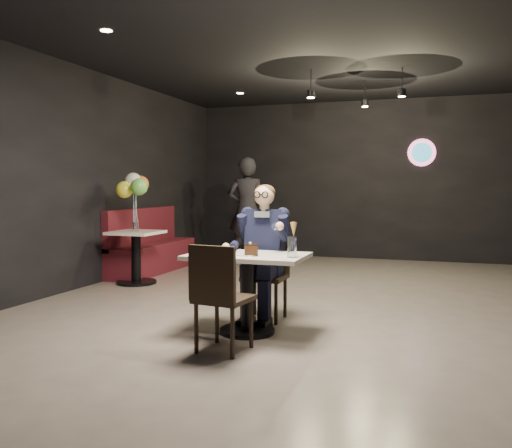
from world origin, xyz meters
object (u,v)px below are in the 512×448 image
(booth_bench, at_px, (153,240))
(passerby, at_px, (247,210))
(balloon_vase, at_px, (136,226))
(chair_near, at_px, (224,297))
(sundae_glass, at_px, (292,247))
(seated_man, at_px, (265,251))
(side_table, at_px, (136,255))
(main_table, at_px, (247,294))
(chair_far, at_px, (265,276))

(booth_bench, xyz_separation_m, passerby, (1.09, 1.50, 0.44))
(booth_bench, xyz_separation_m, balloon_vase, (0.30, -1.00, 0.31))
(booth_bench, distance_m, balloon_vase, 1.09)
(chair_near, height_order, sundae_glass, sundae_glass)
(seated_man, xyz_separation_m, passerby, (-1.58, 3.89, 0.23))
(sundae_glass, bearing_deg, side_table, 144.34)
(sundae_glass, bearing_deg, main_table, 170.24)
(booth_bench, bearing_deg, side_table, -73.30)
(passerby, bearing_deg, side_table, 62.69)
(main_table, height_order, passerby, passerby)
(seated_man, relative_size, balloon_vase, 9.96)
(booth_bench, xyz_separation_m, side_table, (0.30, -1.00, -0.11))
(main_table, xyz_separation_m, sundae_glass, (0.45, -0.08, 0.47))
(main_table, bearing_deg, sundae_glass, -9.76)
(chair_far, xyz_separation_m, seated_man, (0.00, 0.00, 0.26))
(side_table, distance_m, balloon_vase, 0.42)
(main_table, distance_m, chair_far, 0.56)
(sundae_glass, relative_size, balloon_vase, 1.27)
(side_table, height_order, passerby, passerby)
(chair_far, height_order, balloon_vase, chair_far)
(chair_near, height_order, side_table, chair_near)
(seated_man, bearing_deg, booth_bench, 138.06)
(sundae_glass, bearing_deg, chair_near, -132.11)
(seated_man, relative_size, booth_bench, 0.70)
(main_table, xyz_separation_m, side_table, (-2.37, 1.95, 0.03))
(chair_far, distance_m, passerby, 4.23)
(main_table, bearing_deg, booth_bench, 132.15)
(chair_near, height_order, seated_man, seated_man)
(chair_near, distance_m, seated_man, 1.16)
(booth_bench, bearing_deg, passerby, 54.02)
(chair_near, bearing_deg, passerby, 114.79)
(main_table, height_order, seated_man, seated_man)
(chair_far, bearing_deg, passerby, 112.10)
(chair_far, xyz_separation_m, side_table, (-2.37, 1.40, -0.05))
(chair_near, distance_m, side_table, 3.46)
(main_table, bearing_deg, chair_near, -90.00)
(chair_near, relative_size, side_table, 1.13)
(booth_bench, height_order, balloon_vase, booth_bench)
(sundae_glass, bearing_deg, seated_man, 125.86)
(chair_far, distance_m, booth_bench, 3.59)
(seated_man, xyz_separation_m, booth_bench, (-2.67, 2.40, -0.21))
(main_table, xyz_separation_m, chair_far, (0.00, 0.55, 0.09))
(chair_far, distance_m, seated_man, 0.26)
(sundae_glass, xyz_separation_m, balloon_vase, (-2.82, 2.02, -0.02))
(chair_far, distance_m, side_table, 2.75)
(chair_near, height_order, balloon_vase, chair_near)
(seated_man, height_order, balloon_vase, seated_man)
(balloon_vase, bearing_deg, booth_bench, 106.70)
(chair_near, bearing_deg, balloon_vase, 140.46)
(sundae_glass, bearing_deg, passerby, 114.23)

